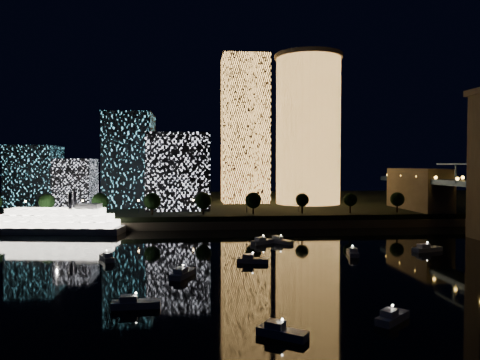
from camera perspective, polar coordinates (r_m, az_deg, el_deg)
The scene contains 10 objects.
ground at distance 105.94m, azimuth 13.20°, elevation -11.78°, with size 520.00×520.00×0.00m, color black.
far_bank at distance 260.55m, azimuth 1.85°, elevation -2.99°, with size 420.00×160.00×5.00m, color black.
seawall at distance 184.00m, azimuth 4.96°, elevation -5.39°, with size 420.00×6.00×3.00m, color #6B5E4C.
tower_cylindrical at distance 238.63m, azimuth 8.31°, elevation 6.13°, with size 34.00×34.00×74.59m.
tower_rectangular at distance 246.09m, azimuth 0.59°, elevation 6.13°, with size 23.81×23.81×75.76m, color #ECA24B.
midrise_blocks at distance 220.73m, azimuth -14.54°, elevation 1.24°, with size 88.04×43.03×43.80m.
riverboat at distance 183.15m, azimuth -22.13°, elevation -4.79°, with size 52.34×17.64×15.48m.
motorboats at distance 115.86m, azimuth 9.70°, elevation -10.15°, with size 123.16×85.97×2.78m.
esplanade_trees at distance 186.08m, azimuth -6.97°, elevation -2.54°, with size 166.26×6.73×8.86m.
street_lamps at distance 192.12m, azimuth -5.73°, elevation -2.82°, with size 132.70×0.70×5.65m.
Camera 1 is at (-33.14, -97.44, 25.14)m, focal length 35.00 mm.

